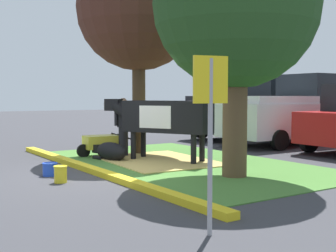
# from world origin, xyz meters

# --- Properties ---
(ground_plane) EXTENTS (80.00, 80.00, 0.00)m
(ground_plane) POSITION_xyz_m (0.00, 0.00, 0.00)
(ground_plane) COLOR #38383D
(grass_island) EXTENTS (7.98, 4.62, 0.02)m
(grass_island) POSITION_xyz_m (-0.34, 2.35, 0.01)
(grass_island) COLOR #477A33
(grass_island) RESTS_ON ground
(curb_yellow) EXTENTS (9.18, 0.24, 0.12)m
(curb_yellow) POSITION_xyz_m (-0.34, -0.11, 0.06)
(curb_yellow) COLOR yellow
(curb_yellow) RESTS_ON ground
(hay_bedding) EXTENTS (3.36, 2.61, 0.04)m
(hay_bedding) POSITION_xyz_m (-0.91, 1.95, 0.03)
(hay_bedding) COLOR tan
(hay_bedding) RESTS_ON ground
(shade_tree_left) EXTENTS (3.48, 3.48, 5.86)m
(shade_tree_left) POSITION_xyz_m (-2.47, 2.29, 4.10)
(shade_tree_left) COLOR #4C3823
(shade_tree_left) RESTS_ON ground
(shade_tree_right) EXTENTS (3.38, 3.38, 5.19)m
(shade_tree_right) POSITION_xyz_m (1.78, 2.11, 3.47)
(shade_tree_right) COLOR brown
(shade_tree_right) RESTS_ON ground
(cow_holstein) EXTENTS (2.92, 1.83, 1.59)m
(cow_holstein) POSITION_xyz_m (-0.90, 2.10, 1.13)
(cow_holstein) COLOR black
(cow_holstein) RESTS_ON ground
(calf_lying) EXTENTS (1.33, 0.66, 0.48)m
(calf_lying) POSITION_xyz_m (-1.76, 1.03, 0.24)
(calf_lying) COLOR black
(calf_lying) RESTS_ON ground
(person_handler) EXTENTS (0.41, 0.40, 1.55)m
(person_handler) POSITION_xyz_m (0.28, 3.64, 0.83)
(person_handler) COLOR #23478C
(person_handler) RESTS_ON ground
(person_visitor_near) EXTENTS (0.34, 0.53, 1.61)m
(person_visitor_near) POSITION_xyz_m (-2.19, 1.64, 0.87)
(person_visitor_near) COLOR black
(person_visitor_near) RESTS_ON ground
(wheelbarrow) EXTENTS (0.69, 1.62, 0.63)m
(wheelbarrow) POSITION_xyz_m (-2.64, 1.15, 0.39)
(wheelbarrow) COLOR gold
(wheelbarrow) RESTS_ON ground
(parking_sign) EXTENTS (0.14, 0.44, 2.15)m
(parking_sign) POSITION_xyz_m (4.55, -0.76, 1.52)
(parking_sign) COLOR #99999E
(parking_sign) RESTS_ON ground
(bucket_blue) EXTENTS (0.32, 0.32, 0.28)m
(bucket_blue) POSITION_xyz_m (-0.46, -1.01, 0.14)
(bucket_blue) COLOR blue
(bucket_blue) RESTS_ON ground
(bucket_yellow) EXTENTS (0.27, 0.27, 0.33)m
(bucket_yellow) POSITION_xyz_m (0.38, -1.09, 0.17)
(bucket_yellow) COLOR yellow
(bucket_yellow) RESTS_ON ground
(pickup_truck_black) EXTENTS (2.27, 5.42, 2.42)m
(pickup_truck_black) POSITION_xyz_m (-4.24, 8.54, 1.11)
(pickup_truck_black) COLOR black
(pickup_truck_black) RESTS_ON ground
(pickup_truck_maroon) EXTENTS (2.27, 5.42, 2.42)m
(pickup_truck_maroon) POSITION_xyz_m (-1.80, 8.14, 1.11)
(pickup_truck_maroon) COLOR silver
(pickup_truck_maroon) RESTS_ON ground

